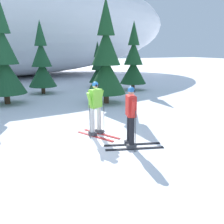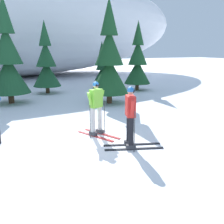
% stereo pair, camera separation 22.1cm
% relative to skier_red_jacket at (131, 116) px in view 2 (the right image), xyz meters
% --- Properties ---
extents(ground_plane, '(120.00, 120.00, 0.00)m').
position_rel_skier_red_jacket_xyz_m(ground_plane, '(-1.22, 0.91, -0.98)').
color(ground_plane, white).
extents(skier_red_jacket, '(1.81, 0.99, 1.83)m').
position_rel_skier_red_jacket_xyz_m(skier_red_jacket, '(0.00, 0.00, 0.00)').
color(skier_red_jacket, black).
rests_on(skier_red_jacket, ground).
extents(skier_lime_jacket, '(1.06, 1.63, 1.84)m').
position_rel_skier_red_jacket_xyz_m(skier_lime_jacket, '(-0.49, 1.50, -0.00)').
color(skier_lime_jacket, red).
rests_on(skier_lime_jacket, ground).
extents(pine_tree_center_left, '(2.14, 2.14, 5.55)m').
position_rel_skier_red_jacket_xyz_m(pine_tree_center_left, '(-2.74, 8.41, 1.35)').
color(pine_tree_center_left, '#47301E').
rests_on(pine_tree_center_left, ground).
extents(pine_tree_center, '(1.79, 1.79, 4.64)m').
position_rel_skier_red_jacket_xyz_m(pine_tree_center, '(-0.31, 10.87, 0.96)').
color(pine_tree_center, '#47301E').
rests_on(pine_tree_center, ground).
extents(pine_tree_center_right, '(2.09, 2.09, 5.41)m').
position_rel_skier_red_jacket_xyz_m(pine_tree_center_right, '(2.09, 6.24, 1.29)').
color(pine_tree_center_right, '#47301E').
rests_on(pine_tree_center_right, ground).
extents(pine_tree_right, '(1.32, 1.32, 3.41)m').
position_rel_skier_red_jacket_xyz_m(pine_tree_right, '(4.10, 12.14, 0.45)').
color(pine_tree_right, '#47301E').
rests_on(pine_tree_right, ground).
extents(pine_tree_far_right, '(1.82, 1.82, 4.73)m').
position_rel_skier_red_jacket_xyz_m(pine_tree_far_right, '(5.70, 9.53, 1.00)').
color(pine_tree_far_right, '#47301E').
rests_on(pine_tree_far_right, ground).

